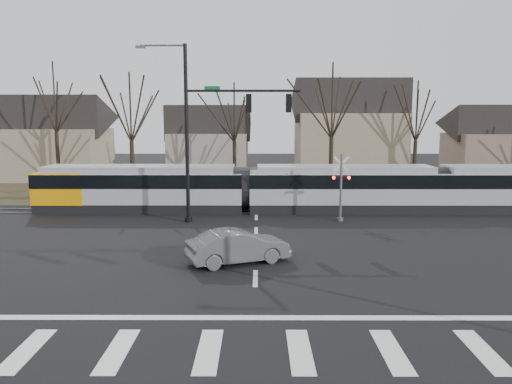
{
  "coord_description": "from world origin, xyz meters",
  "views": [
    {
      "loc": [
        0.09,
        -16.33,
        6.05
      ],
      "look_at": [
        0.0,
        9.0,
        2.3
      ],
      "focal_mm": 35.0,
      "sensor_mm": 36.0,
      "label": 1
    }
  ],
  "objects": [
    {
      "name": "ground",
      "position": [
        0.0,
        0.0,
        0.0
      ],
      "size": [
        140.0,
        140.0,
        0.0
      ],
      "primitive_type": "plane",
      "color": "black"
    },
    {
      "name": "grass_verge",
      "position": [
        0.0,
        32.0,
        0.01
      ],
      "size": [
        140.0,
        28.0,
        0.01
      ],
      "primitive_type": "cube",
      "color": "#38331E",
      "rests_on": "ground"
    },
    {
      "name": "crosswalk",
      "position": [
        0.0,
        -4.0,
        0.01
      ],
      "size": [
        27.0,
        2.6,
        0.01
      ],
      "color": "silver",
      "rests_on": "ground"
    },
    {
      "name": "stop_line",
      "position": [
        0.0,
        -1.8,
        0.01
      ],
      "size": [
        28.0,
        0.35,
        0.01
      ],
      "primitive_type": "cube",
      "color": "silver",
      "rests_on": "ground"
    },
    {
      "name": "lane_dashes",
      "position": [
        0.0,
        16.0,
        0.01
      ],
      "size": [
        0.18,
        30.0,
        0.01
      ],
      "color": "silver",
      "rests_on": "ground"
    },
    {
      "name": "rail_pair",
      "position": [
        0.0,
        15.8,
        0.03
      ],
      "size": [
        90.0,
        1.52,
        0.06
      ],
      "color": "#59595E",
      "rests_on": "ground"
    },
    {
      "name": "tram",
      "position": [
        5.54,
        16.0,
        1.63
      ],
      "size": [
        39.43,
        2.93,
        2.99
      ],
      "color": "gray",
      "rests_on": "ground"
    },
    {
      "name": "sedan",
      "position": [
        -0.73,
        4.09,
        0.71
      ],
      "size": [
        4.59,
        5.39,
        1.42
      ],
      "primitive_type": "imported",
      "rotation": [
        0.0,
        0.0,
        1.97
      ],
      "color": "#54585C",
      "rests_on": "ground"
    },
    {
      "name": "signal_pole_far",
      "position": [
        -2.41,
        12.5,
        5.7
      ],
      "size": [
        9.28,
        0.44,
        10.2
      ],
      "color": "black",
      "rests_on": "ground"
    },
    {
      "name": "rail_crossing_signal",
      "position": [
        5.0,
        12.79,
        1.89
      ],
      "size": [
        1.08,
        0.36,
        4.0
      ],
      "color": "#59595B",
      "rests_on": "ground"
    },
    {
      "name": "tree_row",
      "position": [
        2.0,
        26.0,
        5.0
      ],
      "size": [
        59.2,
        7.2,
        10.0
      ],
      "color": "black",
      "rests_on": "ground"
    },
    {
      "name": "house_a",
      "position": [
        -20.0,
        34.0,
        4.46
      ],
      "size": [
        9.72,
        8.64,
        8.6
      ],
      "color": "gray",
      "rests_on": "ground"
    },
    {
      "name": "house_b",
      "position": [
        -5.0,
        36.0,
        3.97
      ],
      "size": [
        8.64,
        7.56,
        7.65
      ],
      "color": "gray",
      "rests_on": "ground"
    },
    {
      "name": "house_c",
      "position": [
        9.0,
        33.0,
        5.23
      ],
      "size": [
        10.8,
        8.64,
        10.1
      ],
      "color": "gray",
      "rests_on": "ground"
    },
    {
      "name": "house_d",
      "position": [
        24.0,
        35.0,
        3.97
      ],
      "size": [
        8.64,
        7.56,
        7.65
      ],
      "color": "#6A564E",
      "rests_on": "ground"
    }
  ]
}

